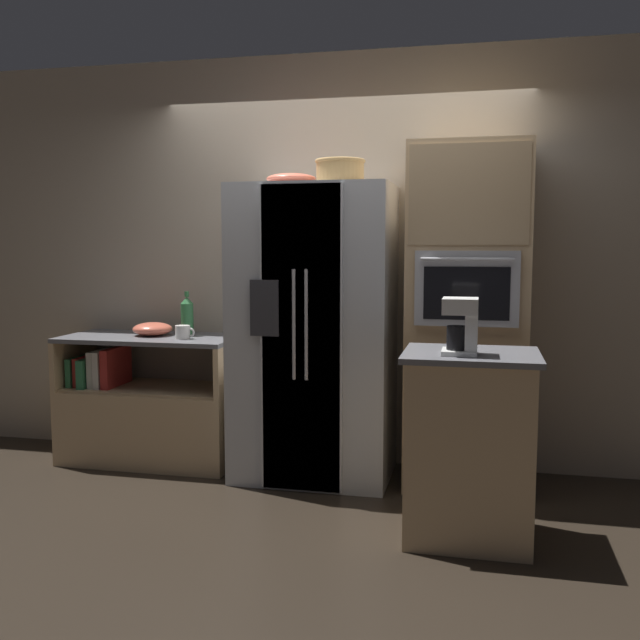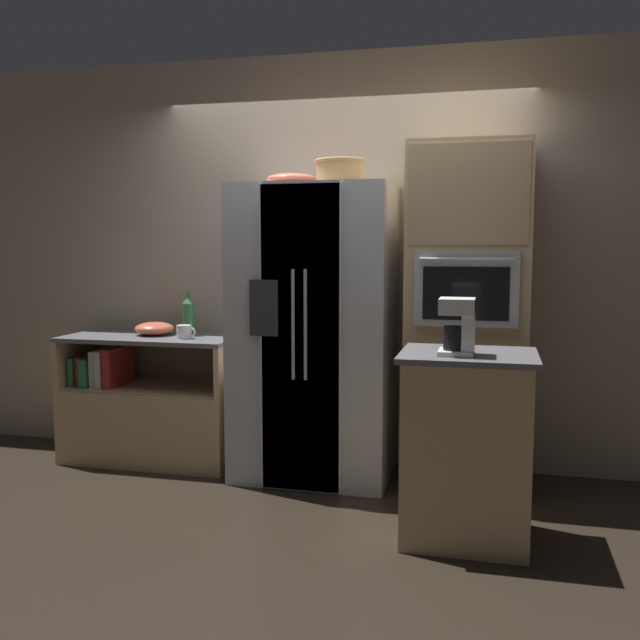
{
  "view_description": "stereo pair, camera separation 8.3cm",
  "coord_description": "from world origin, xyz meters",
  "px_view_note": "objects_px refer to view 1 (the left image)",
  "views": [
    {
      "loc": [
        0.93,
        -4.44,
        1.53
      ],
      "look_at": [
        -0.06,
        -0.07,
        1.04
      ],
      "focal_mm": 40.0,
      "sensor_mm": 36.0,
      "label": 1
    },
    {
      "loc": [
        1.01,
        -4.42,
        1.53
      ],
      "look_at": [
        -0.06,
        -0.07,
        1.04
      ],
      "focal_mm": 40.0,
      "sensor_mm": 36.0,
      "label": 2
    }
  ],
  "objects_px": {
    "wall_oven": "(467,317)",
    "mixing_bowl": "(153,329)",
    "bottle_tall": "(187,316)",
    "refrigerator": "(314,333)",
    "wicker_basket": "(340,171)",
    "coffee_maker": "(464,324)",
    "fruit_bowl": "(291,179)",
    "mug": "(183,332)"
  },
  "relations": [
    {
      "from": "mixing_bowl",
      "to": "coffee_maker",
      "type": "bearing_deg",
      "value": -24.66
    },
    {
      "from": "mug",
      "to": "bottle_tall",
      "type": "bearing_deg",
      "value": 104.36
    },
    {
      "from": "mixing_bowl",
      "to": "coffee_maker",
      "type": "height_order",
      "value": "coffee_maker"
    },
    {
      "from": "wicker_basket",
      "to": "fruit_bowl",
      "type": "bearing_deg",
      "value": 177.99
    },
    {
      "from": "refrigerator",
      "to": "fruit_bowl",
      "type": "bearing_deg",
      "value": -160.34
    },
    {
      "from": "wall_oven",
      "to": "fruit_bowl",
      "type": "height_order",
      "value": "wall_oven"
    },
    {
      "from": "wicker_basket",
      "to": "mug",
      "type": "xyz_separation_m",
      "value": [
        -1.08,
        0.04,
        -1.04
      ]
    },
    {
      "from": "wall_oven",
      "to": "wicker_basket",
      "type": "distance_m",
      "value": 1.2
    },
    {
      "from": "refrigerator",
      "to": "coffee_maker",
      "type": "relative_size",
      "value": 6.72
    },
    {
      "from": "refrigerator",
      "to": "bottle_tall",
      "type": "height_order",
      "value": "refrigerator"
    },
    {
      "from": "wall_oven",
      "to": "fruit_bowl",
      "type": "xyz_separation_m",
      "value": [
        -1.1,
        -0.1,
        0.86
      ]
    },
    {
      "from": "mixing_bowl",
      "to": "wall_oven",
      "type": "bearing_deg",
      "value": -1.38
    },
    {
      "from": "wicker_basket",
      "to": "coffee_maker",
      "type": "bearing_deg",
      "value": -46.34
    },
    {
      "from": "mug",
      "to": "coffee_maker",
      "type": "bearing_deg",
      "value": -24.88
    },
    {
      "from": "fruit_bowl",
      "to": "coffee_maker",
      "type": "relative_size",
      "value": 1.11
    },
    {
      "from": "mug",
      "to": "mixing_bowl",
      "type": "height_order",
      "value": "same"
    },
    {
      "from": "refrigerator",
      "to": "wicker_basket",
      "type": "xyz_separation_m",
      "value": [
        0.18,
        -0.06,
        1.03
      ]
    },
    {
      "from": "wicker_basket",
      "to": "coffee_maker",
      "type": "height_order",
      "value": "wicker_basket"
    },
    {
      "from": "mug",
      "to": "mixing_bowl",
      "type": "xyz_separation_m",
      "value": [
        -0.28,
        0.12,
        0.0
      ]
    },
    {
      "from": "refrigerator",
      "to": "wicker_basket",
      "type": "distance_m",
      "value": 1.04
    },
    {
      "from": "refrigerator",
      "to": "coffee_maker",
      "type": "distance_m",
      "value": 1.32
    },
    {
      "from": "wall_oven",
      "to": "fruit_bowl",
      "type": "distance_m",
      "value": 1.4
    },
    {
      "from": "mug",
      "to": "wall_oven",
      "type": "bearing_deg",
      "value": 2.11
    },
    {
      "from": "wicker_basket",
      "to": "coffee_maker",
      "type": "distance_m",
      "value": 1.42
    },
    {
      "from": "mug",
      "to": "coffee_maker",
      "type": "height_order",
      "value": "coffee_maker"
    },
    {
      "from": "mixing_bowl",
      "to": "mug",
      "type": "bearing_deg",
      "value": -23.14
    },
    {
      "from": "bottle_tall",
      "to": "mug",
      "type": "bearing_deg",
      "value": -75.64
    },
    {
      "from": "fruit_bowl",
      "to": "bottle_tall",
      "type": "relative_size",
      "value": 1.01
    },
    {
      "from": "wall_oven",
      "to": "mixing_bowl",
      "type": "distance_m",
      "value": 2.16
    },
    {
      "from": "refrigerator",
      "to": "mixing_bowl",
      "type": "height_order",
      "value": "refrigerator"
    },
    {
      "from": "fruit_bowl",
      "to": "mug",
      "type": "relative_size",
      "value": 2.33
    },
    {
      "from": "bottle_tall",
      "to": "mixing_bowl",
      "type": "xyz_separation_m",
      "value": [
        -0.24,
        -0.06,
        -0.09
      ]
    },
    {
      "from": "wall_oven",
      "to": "coffee_maker",
      "type": "height_order",
      "value": "wall_oven"
    },
    {
      "from": "fruit_bowl",
      "to": "coffee_maker",
      "type": "bearing_deg",
      "value": -37.15
    },
    {
      "from": "wall_oven",
      "to": "mug",
      "type": "xyz_separation_m",
      "value": [
        -1.87,
        -0.07,
        -0.14
      ]
    },
    {
      "from": "bottle_tall",
      "to": "wall_oven",
      "type": "bearing_deg",
      "value": -3.23
    },
    {
      "from": "mixing_bowl",
      "to": "coffee_maker",
      "type": "xyz_separation_m",
      "value": [
        2.15,
        -0.99,
        0.2
      ]
    },
    {
      "from": "mixing_bowl",
      "to": "refrigerator",
      "type": "bearing_deg",
      "value": -4.92
    },
    {
      "from": "wicker_basket",
      "to": "bottle_tall",
      "type": "bearing_deg",
      "value": 169.02
    },
    {
      "from": "mug",
      "to": "coffee_maker",
      "type": "xyz_separation_m",
      "value": [
        1.87,
        -0.87,
        0.2
      ]
    },
    {
      "from": "bottle_tall",
      "to": "mixing_bowl",
      "type": "relative_size",
      "value": 1.13
    },
    {
      "from": "refrigerator",
      "to": "wicker_basket",
      "type": "relative_size",
      "value": 6.06
    }
  ]
}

